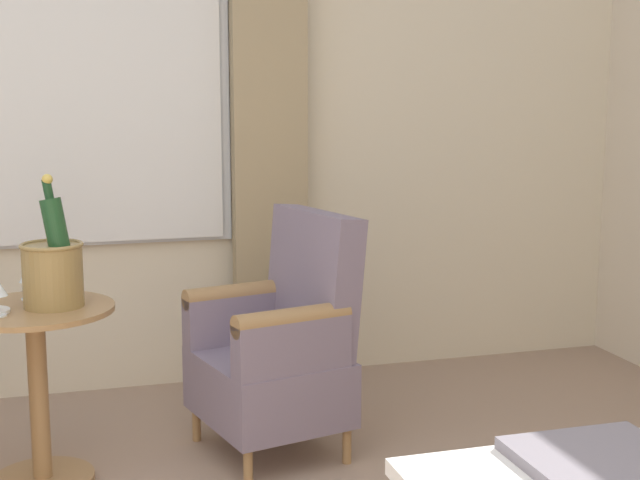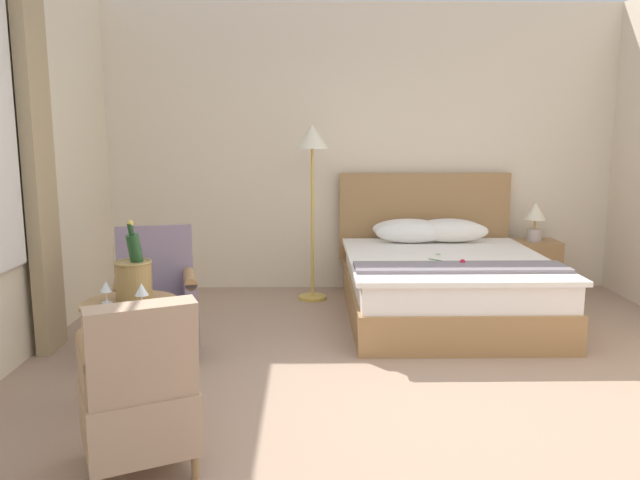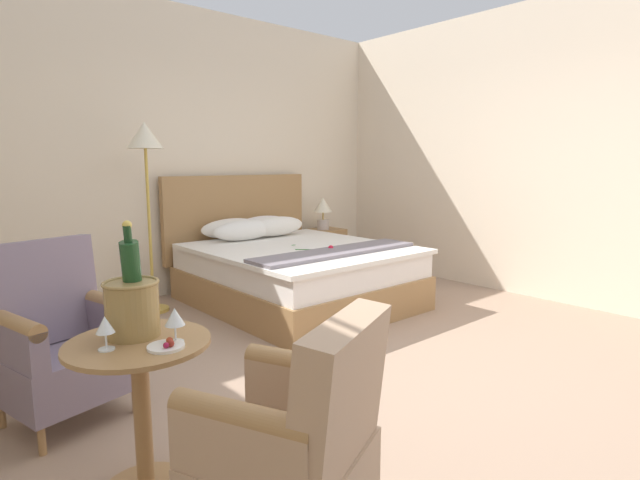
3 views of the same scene
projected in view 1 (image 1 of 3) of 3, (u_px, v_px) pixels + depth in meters
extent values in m
cube|color=beige|center=(24.00, 82.00, 4.10)|extent=(0.12, 6.23, 2.97)
cube|color=white|center=(21.00, 44.00, 4.00)|extent=(0.02, 1.88, 1.85)
cube|color=white|center=(21.00, 44.00, 3.97)|extent=(0.02, 1.79, 1.82)
cube|color=tan|center=(269.00, 97.00, 4.27)|extent=(0.10, 0.36, 2.83)
cylinder|color=#A17648|center=(43.00, 480.00, 3.31)|extent=(0.37, 0.37, 0.03)
cylinder|color=#A17648|center=(39.00, 399.00, 3.26)|extent=(0.07, 0.07, 0.65)
cylinder|color=#A17648|center=(34.00, 310.00, 3.20)|extent=(0.57, 0.57, 0.02)
cylinder|color=olive|center=(53.00, 276.00, 3.19)|extent=(0.21, 0.21, 0.22)
torus|color=olive|center=(51.00, 245.00, 3.17)|extent=(0.22, 0.22, 0.02)
cylinder|color=white|center=(52.00, 251.00, 3.18)|extent=(0.19, 0.19, 0.03)
cylinder|color=#1E4723|center=(57.00, 236.00, 3.16)|extent=(0.10, 0.11, 0.28)
cylinder|color=#193D1E|center=(48.00, 189.00, 3.14)|extent=(0.04, 0.04, 0.08)
sphere|color=gold|center=(47.00, 179.00, 3.14)|extent=(0.04, 0.04, 0.04)
cylinder|color=white|center=(30.00, 299.00, 3.31)|extent=(0.06, 0.06, 0.01)
cylinder|color=white|center=(29.00, 290.00, 3.31)|extent=(0.01, 0.01, 0.06)
cone|color=white|center=(28.00, 273.00, 3.30)|extent=(0.07, 0.07, 0.07)
cylinder|color=#A17648|center=(196.00, 423.00, 3.71)|extent=(0.04, 0.04, 0.15)
cylinder|color=#A17648|center=(248.00, 467.00, 3.28)|extent=(0.04, 0.04, 0.15)
cylinder|color=#A17648|center=(287.00, 406.00, 3.92)|extent=(0.04, 0.04, 0.15)
cylinder|color=#A17648|center=(347.00, 445.00, 3.48)|extent=(0.04, 0.04, 0.15)
cube|color=slate|center=(269.00, 386.00, 3.56)|extent=(0.69, 0.63, 0.26)
cube|color=slate|center=(313.00, 281.00, 3.60)|extent=(0.58, 0.30, 0.57)
cube|color=slate|center=(238.00, 318.00, 3.73)|extent=(0.20, 0.47, 0.20)
cylinder|color=#A17648|center=(238.00, 294.00, 3.71)|extent=(0.20, 0.47, 0.09)
cube|color=slate|center=(293.00, 346.00, 3.31)|extent=(0.20, 0.47, 0.20)
cylinder|color=#A17648|center=(292.00, 320.00, 3.29)|extent=(0.20, 0.47, 0.09)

